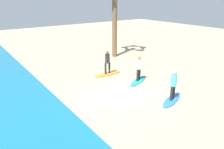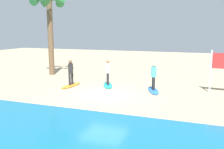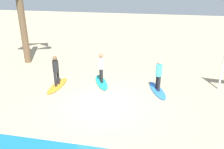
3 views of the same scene
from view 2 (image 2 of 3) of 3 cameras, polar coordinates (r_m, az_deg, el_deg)
The scene contains 8 objects.
ground_plane at distance 14.40m, azimuth -1.81°, elevation -4.63°, with size 60.00×60.00×0.00m, color tan.
surfboard_blue at distance 15.48m, azimuth 9.29°, elevation -3.54°, with size 2.10×0.56×0.09m, color blue.
surfer_blue at distance 15.28m, azimuth 9.40°, elevation 0.08°, with size 0.32×0.44×1.64m.
surfboard_teal at distance 16.70m, azimuth -0.96°, elevation -2.41°, with size 2.10×0.56×0.09m, color teal.
surfer_teal at distance 16.52m, azimuth -0.97°, elevation 0.95°, with size 0.32×0.43×1.64m.
surfboard_orange at distance 16.85m, azimuth -9.21°, elevation -2.43°, with size 2.10×0.56×0.09m, color orange.
surfer_orange at distance 16.66m, azimuth -9.31°, elevation 0.90°, with size 0.32×0.46×1.64m.
palm_tree at distance 21.27m, azimuth -13.99°, elevation 14.79°, with size 2.88×3.03×6.87m.
Camera 2 is at (-5.22, 12.92, 3.64)m, focal length 40.49 mm.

